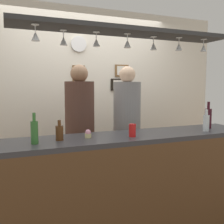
# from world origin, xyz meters

# --- Properties ---
(ground_plane) EXTENTS (8.00, 8.00, 0.00)m
(ground_plane) POSITION_xyz_m (0.00, 0.00, 0.00)
(ground_plane) COLOR brown
(back_wall) EXTENTS (4.40, 0.06, 2.60)m
(back_wall) POSITION_xyz_m (0.00, 1.10, 1.30)
(back_wall) COLOR silver
(back_wall) RESTS_ON ground_plane
(bar_counter) EXTENTS (2.70, 0.55, 1.00)m
(bar_counter) POSITION_xyz_m (0.00, -0.50, 0.68)
(bar_counter) COLOR #38383D
(bar_counter) RESTS_ON ground_plane
(overhead_glass_rack) EXTENTS (2.20, 0.36, 0.04)m
(overhead_glass_rack) POSITION_xyz_m (0.00, -0.30, 2.00)
(overhead_glass_rack) COLOR black
(hanging_wineglass_far_left) EXTENTS (0.07, 0.07, 0.13)m
(hanging_wineglass_far_left) POSITION_xyz_m (-0.86, -0.37, 1.89)
(hanging_wineglass_far_left) COLOR silver
(hanging_wineglass_far_left) RESTS_ON overhead_glass_rack
(hanging_wineglass_left) EXTENTS (0.07, 0.07, 0.13)m
(hanging_wineglass_left) POSITION_xyz_m (-0.61, -0.23, 1.89)
(hanging_wineglass_left) COLOR silver
(hanging_wineglass_left) RESTS_ON overhead_glass_rack
(hanging_wineglass_center_left) EXTENTS (0.07, 0.07, 0.13)m
(hanging_wineglass_center_left) POSITION_xyz_m (-0.31, -0.27, 1.89)
(hanging_wineglass_center_left) COLOR silver
(hanging_wineglass_center_left) RESTS_ON overhead_glass_rack
(hanging_wineglass_center) EXTENTS (0.07, 0.07, 0.13)m
(hanging_wineglass_center) POSITION_xyz_m (-0.01, -0.30, 1.89)
(hanging_wineglass_center) COLOR silver
(hanging_wineglass_center) RESTS_ON overhead_glass_rack
(hanging_wineglass_center_right) EXTENTS (0.07, 0.07, 0.13)m
(hanging_wineglass_center_right) POSITION_xyz_m (0.31, -0.27, 1.89)
(hanging_wineglass_center_right) COLOR silver
(hanging_wineglass_center_right) RESTS_ON overhead_glass_rack
(hanging_wineglass_right) EXTENTS (0.07, 0.07, 0.13)m
(hanging_wineglass_right) POSITION_xyz_m (0.58, -0.32, 1.89)
(hanging_wineglass_right) COLOR silver
(hanging_wineglass_right) RESTS_ON overhead_glass_rack
(hanging_wineglass_far_right) EXTENTS (0.07, 0.07, 0.13)m
(hanging_wineglass_far_right) POSITION_xyz_m (0.88, -0.34, 1.89)
(hanging_wineglass_far_right) COLOR silver
(hanging_wineglass_far_right) RESTS_ON overhead_glass_rack
(person_left_brown_shirt) EXTENTS (0.34, 0.34, 1.72)m
(person_left_brown_shirt) POSITION_xyz_m (-0.32, 0.31, 1.04)
(person_left_brown_shirt) COLOR #2D334C
(person_left_brown_shirt) RESTS_ON ground_plane
(person_right_grey_shirt) EXTENTS (0.34, 0.34, 1.72)m
(person_right_grey_shirt) POSITION_xyz_m (0.29, 0.31, 1.04)
(person_right_grey_shirt) COLOR #2D334C
(person_right_grey_shirt) RESTS_ON ground_plane
(bottle_beer_brown_stubby) EXTENTS (0.07, 0.07, 0.18)m
(bottle_beer_brown_stubby) POSITION_xyz_m (-0.68, -0.35, 1.07)
(bottle_beer_brown_stubby) COLOR #512D14
(bottle_beer_brown_stubby) RESTS_ON bar_counter
(bottle_beer_green_import) EXTENTS (0.06, 0.06, 0.26)m
(bottle_beer_green_import) POSITION_xyz_m (-0.90, -0.41, 1.10)
(bottle_beer_green_import) COLOR #336B2D
(bottle_beer_green_import) RESTS_ON bar_counter
(bottle_wine_dark_red) EXTENTS (0.08, 0.08, 0.30)m
(bottle_wine_dark_red) POSITION_xyz_m (1.00, -0.32, 1.12)
(bottle_wine_dark_red) COLOR #380F19
(bottle_wine_dark_red) RESTS_ON bar_counter
(bottle_soda_clear) EXTENTS (0.06, 0.06, 0.23)m
(bottle_soda_clear) POSITION_xyz_m (0.85, -0.46, 1.09)
(bottle_soda_clear) COLOR silver
(bottle_soda_clear) RESTS_ON bar_counter
(drink_can) EXTENTS (0.07, 0.07, 0.12)m
(drink_can) POSITION_xyz_m (-0.02, -0.45, 1.06)
(drink_can) COLOR red
(drink_can) RESTS_ON bar_counter
(cupcake) EXTENTS (0.06, 0.06, 0.08)m
(cupcake) POSITION_xyz_m (-0.42, -0.34, 1.04)
(cupcake) COLOR beige
(cupcake) RESTS_ON bar_counter
(picture_frame_crest) EXTENTS (0.18, 0.02, 0.26)m
(picture_frame_crest) POSITION_xyz_m (-0.13, 1.06, 1.64)
(picture_frame_crest) COLOR brown
(picture_frame_crest) RESTS_ON back_wall
(picture_frame_lower_pair) EXTENTS (0.30, 0.02, 0.18)m
(picture_frame_lower_pair) POSITION_xyz_m (0.52, 1.06, 1.49)
(picture_frame_lower_pair) COLOR black
(picture_frame_lower_pair) RESTS_ON back_wall
(picture_frame_upper_small) EXTENTS (0.22, 0.02, 0.18)m
(picture_frame_upper_small) POSITION_xyz_m (0.55, 1.06, 1.71)
(picture_frame_upper_small) COLOR brown
(picture_frame_upper_small) RESTS_ON back_wall
(wall_clock) EXTENTS (0.22, 0.03, 0.22)m
(wall_clock) POSITION_xyz_m (-0.12, 1.05, 2.07)
(wall_clock) COLOR white
(wall_clock) RESTS_ON back_wall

